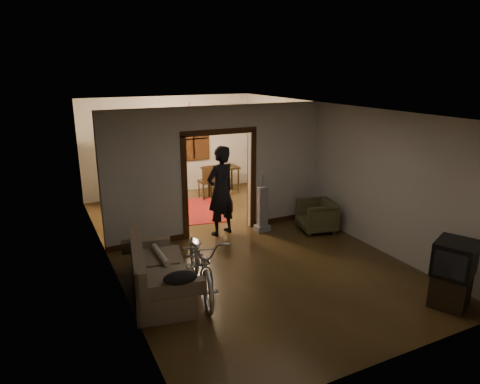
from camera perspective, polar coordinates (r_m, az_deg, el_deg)
floor at (r=9.07m, az=-0.84°, el=-6.81°), size 5.00×8.50×0.01m
ceiling at (r=8.38m, az=-0.92°, el=11.09°), size 5.00×8.50×0.01m
wall_back at (r=12.51m, az=-9.31°, el=6.13°), size 5.00×0.02×2.80m
wall_left at (r=7.92m, az=-17.45°, el=-0.31°), size 0.02×8.50×2.80m
wall_right at (r=9.92m, az=12.30°, el=3.34°), size 0.02×8.50×2.80m
partition_wall at (r=9.28m, az=-2.87°, el=2.81°), size 5.00×0.14×2.80m
door_casing at (r=9.36m, az=-2.84°, el=1.03°), size 1.74×0.20×2.32m
far_window at (r=12.67m, az=-6.24°, el=7.06°), size 0.98×0.06×1.28m
chandelier at (r=10.73m, az=-6.72°, el=9.70°), size 0.24×0.24×0.24m
light_switch at (r=9.71m, az=3.02°, el=2.50°), size 0.08×0.01×0.12m
sofa at (r=7.14m, az=-10.64°, el=-9.93°), size 1.18×2.03×0.88m
rolled_paper at (r=7.39m, az=-10.57°, el=-8.21°), size 0.10×0.81×0.10m
jacket at (r=6.26m, az=-7.97°, el=-11.25°), size 0.50×0.37×0.14m
bicycle at (r=7.04m, az=-5.21°, el=-9.27°), size 1.08×2.10×1.05m
armchair at (r=9.76m, az=10.16°, el=-3.15°), size 0.93×0.91×0.71m
tv_stand at (r=7.51m, az=26.23°, el=-11.64°), size 0.73×0.70×0.51m
crt_tv at (r=7.29m, az=26.75°, el=-7.88°), size 0.79×0.76×0.53m
vacuum at (r=9.57m, az=3.01°, el=-2.27°), size 0.37×0.33×1.03m
person at (r=9.25m, az=-2.58°, el=0.14°), size 0.83×0.67×1.98m
oriental_rug at (r=11.09m, az=-6.97°, el=-2.51°), size 2.00×2.39×0.02m
locker at (r=11.89m, az=-15.31°, el=2.74°), size 0.99×0.71×1.78m
globe at (r=11.70m, az=-15.70°, el=7.73°), size 0.28×0.28×0.28m
desk at (r=12.52m, az=-2.58°, el=1.56°), size 1.12×0.76×0.76m
desk_chair at (r=12.00m, az=-4.38°, el=1.42°), size 0.51×0.51×0.98m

